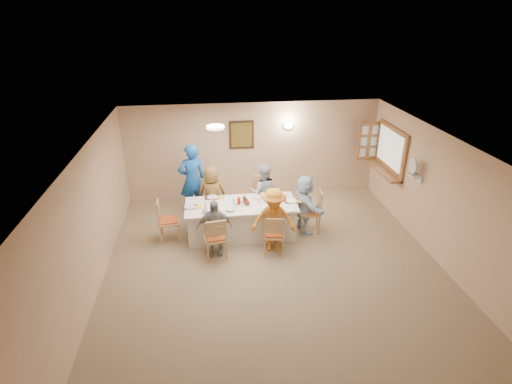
{
  "coord_description": "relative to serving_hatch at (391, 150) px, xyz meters",
  "views": [
    {
      "loc": [
        -1.19,
        -6.24,
        4.62
      ],
      "look_at": [
        -0.2,
        1.4,
        1.05
      ],
      "focal_mm": 28.0,
      "sensor_mm": 36.0,
      "label": 1
    }
  ],
  "objects": [
    {
      "name": "chair_front_left",
      "position": [
        -4.33,
        -1.76,
        -1.03
      ],
      "size": [
        0.51,
        0.51,
        0.94
      ],
      "primitive_type": null,
      "rotation": [
        0.0,
        0.0,
        3.28
      ],
      "color": "tan",
      "rests_on": "ground"
    },
    {
      "name": "room_walls",
      "position": [
        -3.21,
        -2.4,
        0.01
      ],
      "size": [
        7.0,
        7.0,
        7.0
      ],
      "color": "tan",
      "rests_on": "ground"
    },
    {
      "name": "plate_fl",
      "position": [
        -4.33,
        -1.38,
        -0.73
      ],
      "size": [
        0.25,
        0.25,
        0.02
      ],
      "primitive_type": "cylinder",
      "color": "white",
      "rests_on": "dining_table"
    },
    {
      "name": "diner_front_right",
      "position": [
        -3.13,
        -1.64,
        -0.8
      ],
      "size": [
        1.03,
        0.75,
        1.39
      ],
      "primitive_type": "imported",
      "rotation": [
        0.0,
        0.0,
        -0.13
      ],
      "color": "orange",
      "rests_on": "ground"
    },
    {
      "name": "placemat_re",
      "position": [
        -2.61,
        -0.96,
        -0.74
      ],
      "size": [
        0.33,
        0.25,
        0.01
      ],
      "primitive_type": "cube",
      "color": "#472B19",
      "rests_on": "dining_table"
    },
    {
      "name": "plate_br",
      "position": [
        -3.13,
        -0.54,
        -0.73
      ],
      "size": [
        0.24,
        0.24,
        0.01
      ],
      "primitive_type": "cylinder",
      "color": "white",
      "rests_on": "dining_table"
    },
    {
      "name": "plate_fr",
      "position": [
        -3.13,
        -1.38,
        -0.73
      ],
      "size": [
        0.23,
        0.23,
        0.01
      ],
      "primitive_type": "cylinder",
      "color": "white",
      "rests_on": "dining_table"
    },
    {
      "name": "shutter_door",
      "position": [
        -0.26,
        0.76,
        0.0
      ],
      "size": [
        0.55,
        0.04,
        1.0
      ],
      "primitive_type": "cube",
      "color": "olive",
      "rests_on": "room_walls"
    },
    {
      "name": "dining_table",
      "position": [
        -3.73,
        -0.96,
        -1.12
      ],
      "size": [
        2.4,
        1.02,
        0.76
      ],
      "primitive_type": "cube",
      "color": "silver",
      "rests_on": "ground"
    },
    {
      "name": "diner_back_right",
      "position": [
        -3.13,
        -0.28,
        -0.81
      ],
      "size": [
        0.83,
        0.73,
        1.38
      ],
      "primitive_type": "imported",
      "rotation": [
        0.0,
        0.0,
        2.99
      ],
      "color": "#ACAFB4",
      "rests_on": "ground"
    },
    {
      "name": "caregiver",
      "position": [
        -4.78,
        0.19,
        -0.61
      ],
      "size": [
        0.89,
        0.78,
        1.79
      ],
      "primitive_type": "imported",
      "rotation": [
        0.0,
        0.0,
        3.43
      ],
      "color": "blue",
      "rests_on": "ground"
    },
    {
      "name": "teacup_b",
      "position": [
        -3.31,
        -0.45,
        -0.7
      ],
      "size": [
        0.13,
        0.13,
        0.08
      ],
      "primitive_type": "imported",
      "rotation": [
        0.0,
        0.0,
        0.27
      ],
      "color": "white",
      "rests_on": "dining_table"
    },
    {
      "name": "plate_bl",
      "position": [
        -4.33,
        -0.54,
        -0.73
      ],
      "size": [
        0.24,
        0.24,
        0.01
      ],
      "primitive_type": "cylinder",
      "color": "white",
      "rests_on": "dining_table"
    },
    {
      "name": "placemat_le",
      "position": [
        -4.83,
        -0.96,
        -0.74
      ],
      "size": [
        0.32,
        0.24,
        0.01
      ],
      "primitive_type": "cube",
      "color": "#472B19",
      "rests_on": "dining_table"
    },
    {
      "name": "diner_front_left",
      "position": [
        -4.33,
        -1.64,
        -0.89
      ],
      "size": [
        0.72,
        0.3,
        1.22
      ],
      "primitive_type": "imported",
      "rotation": [
        0.0,
        0.0,
        -0.0
      ],
      "color": "gray",
      "rests_on": "ground"
    },
    {
      "name": "diner_right_end",
      "position": [
        -2.31,
        -0.96,
        -0.83
      ],
      "size": [
        1.36,
        0.77,
        1.34
      ],
      "primitive_type": "imported",
      "rotation": [
        0.0,
        0.0,
        1.72
      ],
      "color": "silver",
      "rests_on": "ground"
    },
    {
      "name": "condiment_brown",
      "position": [
        -3.65,
        -0.88,
        -0.65
      ],
      "size": [
        0.1,
        0.1,
        0.18
      ],
      "primitive_type": "imported",
      "rotation": [
        0.0,
        0.0,
        -0.1
      ],
      "color": "#5F2819",
      "rests_on": "dining_table"
    },
    {
      "name": "placemat_bl",
      "position": [
        -4.33,
        -0.54,
        -0.74
      ],
      "size": [
        0.35,
        0.26,
        0.01
      ],
      "primitive_type": "cube",
      "color": "#472B19",
      "rests_on": "dining_table"
    },
    {
      "name": "bowl_a",
      "position": [
        -3.98,
        -1.22,
        -0.71
      ],
      "size": [
        0.24,
        0.24,
        0.05
      ],
      "primitive_type": "imported",
      "rotation": [
        0.0,
        0.0,
        -0.08
      ],
      "color": "white",
      "rests_on": "dining_table"
    },
    {
      "name": "chair_front_right",
      "position": [
        -3.13,
        -1.76,
        -1.05
      ],
      "size": [
        0.51,
        0.51,
        0.91
      ],
      "primitive_type": null,
      "rotation": [
        0.0,
        0.0,
        2.95
      ],
      "color": "tan",
      "rests_on": "ground"
    },
    {
      "name": "wall_sconce",
      "position": [
        -2.31,
        1.04,
        0.4
      ],
      "size": [
        0.26,
        0.09,
        0.18
      ],
      "primitive_type": "ellipsoid",
      "color": "white",
      "rests_on": "room_walls"
    },
    {
      "name": "drinking_glass",
      "position": [
        -3.88,
        -0.91,
        -0.68
      ],
      "size": [
        0.07,
        0.07,
        0.11
      ],
      "primitive_type": "cylinder",
      "color": "silver",
      "rests_on": "dining_table"
    },
    {
      "name": "chair_right_end",
      "position": [
        -2.18,
        -0.96,
        -1.01
      ],
      "size": [
        0.54,
        0.54,
        0.98
      ],
      "primitive_type": null,
      "rotation": [
        0.0,
        0.0,
        -1.73
      ],
      "color": "tan",
      "rests_on": "ground"
    },
    {
      "name": "placemat_fl",
      "position": [
        -4.33,
        -1.38,
        -0.74
      ],
      "size": [
        0.33,
        0.25,
        0.01
      ],
      "primitive_type": "cube",
      "color": "#472B19",
      "rests_on": "dining_table"
    },
    {
      "name": "wall_picture",
      "position": [
        -3.51,
        1.06,
        0.2
      ],
      "size": [
        0.62,
        0.05,
        0.72
      ],
      "color": "#422B17",
      "rests_on": "room_walls"
    },
    {
      "name": "fan_shelf",
      "position": [
        -0.08,
        -1.35,
        -0.1
      ],
      "size": [
        0.22,
        0.36,
        0.03
      ],
      "primitive_type": "cube",
      "color": "white",
      "rests_on": "room_walls"
    },
    {
      "name": "placemat_br",
      "position": [
        -3.13,
        -0.54,
        -0.74
      ],
      "size": [
        0.33,
        0.24,
        0.01
      ],
      "primitive_type": "cube",
      "color": "#472B19",
      "rests_on": "dining_table"
    },
    {
      "name": "napkin_bl",
      "position": [
        -4.15,
        -0.59,
        -0.73
      ],
      "size": [
        0.15,
        0.15,
        0.01
      ],
      "primitive_type": "cube",
      "color": "yellow",
      "rests_on": "dining_table"
    },
    {
      "name": "napkin_le",
      "position": [
        -4.65,
        -1.01,
        -0.73
      ],
      "size": [
        0.14,
        0.14,
        0.01
      ],
      "primitive_type": "cube",
      "color": "yellow",
      "rests_on": "dining_table"
    },
    {
      "name": "napkin_re",
      "position": [
        -2.43,
        -1.01,
        -0.73
      ],
      "size": [
        0.14,
        0.14,
        0.01
      ],
      "primitive_type": "cube",
      "color": "yellow",
      "rests_on": "dining_table"
    },
    {
      "name": "hatch_sill",
      "position": [
        -0.12,
        0.0,
        -0.53
      ],
      "size": [
        0.3,
        1.5,
        0.05
      ],
      "primitive_type": "cube",
      "color": "olive",
      "rests_on": "room_walls"
    },
    {
      "name": "ground",
      "position": [
        -3.21,
        -2.4,
        -1.5
      ],
      "size": [
        7.0,
        7.0,
        0.0
      ],
      "primitive_type": "plane",
      "color": "#866F52"
    },
    {
      "name": "desk_fan",
      "position": [
        -0.11,
        -1.35,
        0.05
      ],
      "size": [
        0.3,
        0.3,
        0.28
      ],
      "primitive_type": null,
      "color": "#A5A5A8",
      "rests_on": "fan_shelf"
    },
    {
      "name": "diner_back_left",
      "position": [
        -4.33,
        -0.28,
        -0.8
      ],
      "size": [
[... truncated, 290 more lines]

